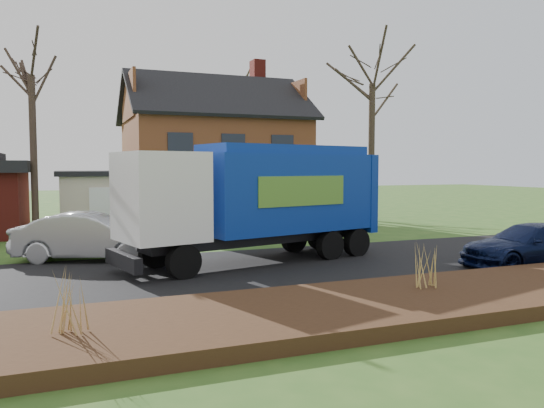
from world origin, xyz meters
name	(u,v)px	position (x,y,z in m)	size (l,w,h in m)	color
ground	(272,268)	(0.00, 0.00, 0.00)	(120.00, 120.00, 0.00)	#2B521B
road	(272,268)	(0.00, 0.00, 0.01)	(80.00, 7.00, 0.02)	black
mulch_verge	(366,306)	(0.00, -5.30, 0.15)	(80.00, 3.50, 0.30)	black
main_house	(204,149)	(1.49, 13.91, 4.03)	(12.95, 8.95, 9.26)	beige
garbage_truck	(261,195)	(0.06, 1.10, 2.14)	(8.98, 4.29, 3.72)	black
silver_sedan	(91,237)	(-4.97, 3.37, 0.78)	(1.65, 4.73, 1.56)	#9FA3A6
navy_wagon	(530,245)	(7.46, -2.59, 0.65)	(1.81, 4.46, 1.30)	black
tree_front_west	(30,51)	(-6.90, 9.73, 7.83)	(3.20, 3.20, 9.51)	#392A22
tree_front_east	(373,61)	(9.60, 9.86, 8.63)	(3.82, 3.82, 10.62)	#3B2F23
tree_back	(238,81)	(6.40, 23.13, 9.40)	(3.56, 3.56, 11.28)	#413527
grass_clump_west	(68,304)	(-5.75, -5.50, 0.81)	(0.38, 0.32, 1.01)	#A68049
grass_clump_mid	(424,264)	(1.80, -4.84, 0.84)	(0.38, 0.32, 1.07)	tan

